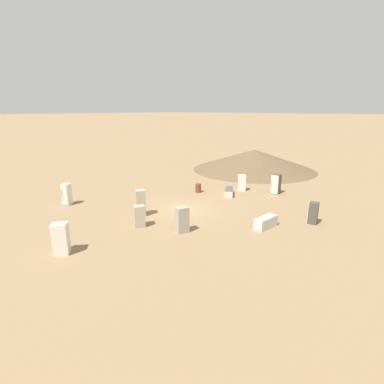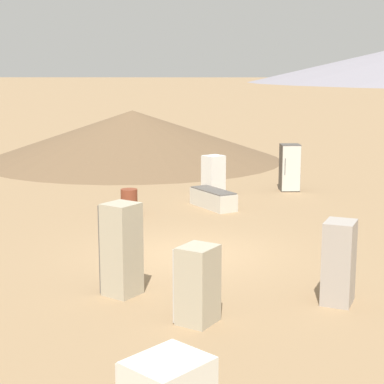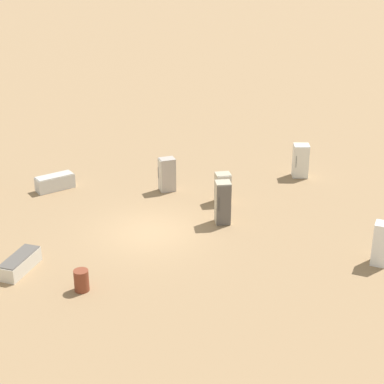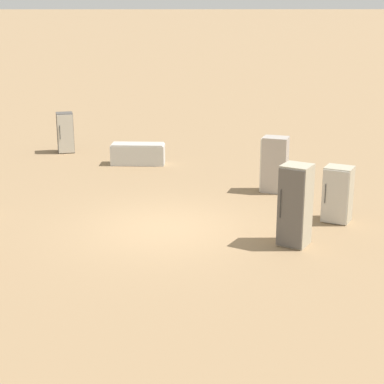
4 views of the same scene
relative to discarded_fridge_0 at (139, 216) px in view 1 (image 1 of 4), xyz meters
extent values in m
plane|color=#937551|center=(4.37, 0.39, -0.71)|extent=(1000.00, 1000.00, 0.00)
cone|color=brown|center=(21.61, 4.37, 0.55)|extent=(15.26, 15.26, 2.53)
cube|color=#B2A88E|center=(-0.01, -0.02, 0.00)|extent=(0.87, 0.83, 1.42)
cube|color=#BCB7AD|center=(0.14, 0.26, 0.00)|extent=(0.59, 0.34, 1.37)
cylinder|color=#2D2D2D|center=(0.36, 0.17, 0.07)|extent=(0.02, 0.02, 0.50)
cube|color=#4C4742|center=(13.28, -2.87, 0.17)|extent=(0.75, 0.77, 1.77)
cube|color=silver|center=(12.92, -2.90, 0.17)|extent=(0.10, 0.68, 1.70)
cylinder|color=#2D2D2D|center=(12.87, -2.66, 0.26)|extent=(0.02, 0.02, 0.62)
cube|color=#A89E93|center=(1.16, -2.70, 0.11)|extent=(0.86, 0.77, 1.64)
cube|color=beige|center=(1.51, -2.83, 0.11)|extent=(0.22, 0.52, 1.57)
cylinder|color=#2D2D2D|center=(1.48, -3.03, 0.19)|extent=(0.02, 0.02, 0.57)
cube|color=silver|center=(5.33, -6.20, -0.37)|extent=(1.87, 0.81, 0.68)
cube|color=#BCB7AD|center=(5.33, -6.20, -0.01)|extent=(1.80, 0.78, 0.04)
cube|color=white|center=(12.09, -0.01, 0.03)|extent=(0.88, 0.89, 1.48)
cube|color=silver|center=(12.33, 0.20, 0.03)|extent=(0.45, 0.52, 1.42)
cylinder|color=#2D2D2D|center=(12.51, 0.03, 0.10)|extent=(0.02, 0.02, 0.52)
cube|color=silver|center=(-5.15, 0.03, 0.14)|extent=(1.00, 0.99, 1.70)
cube|color=silver|center=(-4.93, 0.30, 0.14)|extent=(0.59, 0.50, 1.63)
cylinder|color=#2D2D2D|center=(-4.71, 0.15, 0.22)|extent=(0.02, 0.02, 0.60)
cube|color=#B2A88E|center=(1.39, 1.59, 0.23)|extent=(0.86, 0.86, 1.89)
cube|color=#56514C|center=(1.56, 1.87, 0.23)|extent=(0.54, 0.36, 1.82)
cylinder|color=#2D2D2D|center=(1.77, 1.77, 0.33)|extent=(0.02, 0.02, 0.66)
cube|color=#4C4742|center=(8.10, -8.18, 0.03)|extent=(0.70, 0.68, 1.47)
cube|color=beige|center=(8.04, -7.88, 0.03)|extent=(0.57, 0.16, 1.42)
cylinder|color=#2D2D2D|center=(8.24, -7.81, 0.10)|extent=(0.02, 0.02, 0.52)
cube|color=white|center=(-0.92, 7.98, 0.15)|extent=(0.79, 0.78, 1.72)
cube|color=silver|center=(-1.20, 7.83, 0.15)|extent=(0.30, 0.49, 1.65)
cylinder|color=#2D2D2D|center=(-1.32, 7.99, 0.23)|extent=(0.02, 0.02, 0.60)
cube|color=beige|center=(9.97, -0.05, -0.43)|extent=(2.00, 1.64, 0.56)
cube|color=#56514C|center=(9.97, -0.05, -0.13)|extent=(1.92, 1.57, 0.04)
cylinder|color=brown|center=(8.86, 2.60, -0.31)|extent=(0.53, 0.53, 0.80)
camera|label=1|loc=(-11.28, -14.73, 6.70)|focal=28.00mm
camera|label=2|loc=(-10.97, -0.53, 3.75)|focal=60.00mm
camera|label=3|loc=(17.92, 20.25, 11.56)|focal=60.00mm
camera|label=4|loc=(4.25, 15.38, 4.67)|focal=60.00mm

